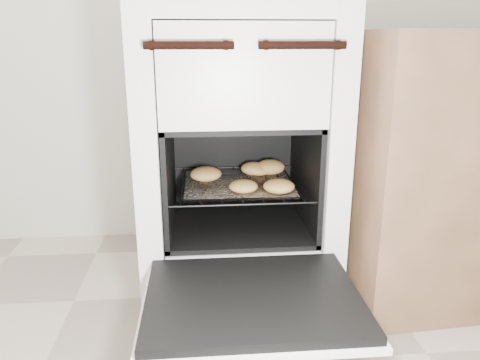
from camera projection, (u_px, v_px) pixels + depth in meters
name	position (u px, v px, depth m)	size (l,w,h in m)	color
stove	(236.00, 153.00, 1.53)	(0.59, 0.66, 0.90)	silver
oven_door	(253.00, 300.00, 1.13)	(0.53, 0.41, 0.04)	black
oven_rack	(238.00, 184.00, 1.49)	(0.43, 0.41, 0.01)	black
foil_sheet	(238.00, 184.00, 1.47)	(0.33, 0.30, 0.01)	white
baked_rolls	(251.00, 174.00, 1.49)	(0.35, 0.32, 0.05)	tan
counter	(465.00, 164.00, 1.51)	(0.83, 0.55, 0.83)	brown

